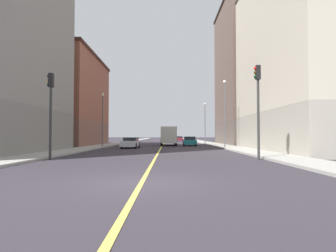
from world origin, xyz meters
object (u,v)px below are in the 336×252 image
(traffic_light_right_near, at_px, (49,103))
(street_lamp_left_far, at_px, (204,119))
(building_right_midblock, at_px, (57,101))
(street_lamp_left_near, at_px, (223,107))
(traffic_light_left_near, at_px, (257,99))
(car_silver, at_px, (129,143))
(building_left_near, at_px, (318,53))
(building_left_mid, at_px, (257,74))
(car_teal, at_px, (188,141))
(street_lamp_right_near, at_px, (101,114))
(car_maroon, at_px, (178,139))
(box_truck, at_px, (168,135))

(traffic_light_right_near, relative_size, street_lamp_left_far, 0.76)
(building_right_midblock, bearing_deg, street_lamp_left_near, -21.02)
(traffic_light_left_near, distance_m, car_silver, 19.58)
(building_left_near, height_order, street_lamp_left_near, building_left_near)
(building_left_mid, bearing_deg, building_left_near, -90.00)
(street_lamp_left_near, bearing_deg, building_left_mid, 58.03)
(car_teal, bearing_deg, car_silver, -135.15)
(car_teal, height_order, car_silver, car_teal)
(building_left_mid, distance_m, building_right_midblock, 32.06)
(building_left_near, xyz_separation_m, street_lamp_right_near, (-23.32, 9.23, -5.33))
(building_right_midblock, relative_size, car_maroon, 4.19)
(building_left_near, height_order, street_lamp_left_far, building_left_near)
(building_left_near, distance_m, street_lamp_left_near, 11.28)
(building_left_mid, bearing_deg, street_lamp_left_near, -121.97)
(traffic_light_left_near, xyz_separation_m, street_lamp_right_near, (-14.21, 18.89, 0.43))
(street_lamp_left_far, bearing_deg, building_right_midblock, -158.41)
(building_left_near, bearing_deg, car_maroon, 104.05)
(traffic_light_left_near, relative_size, box_truck, 0.91)
(building_left_near, xyz_separation_m, car_teal, (-11.67, 14.36, -9.00))
(box_truck, bearing_deg, building_left_mid, 17.03)
(building_left_mid, distance_m, box_truck, 18.49)
(building_left_near, xyz_separation_m, traffic_light_right_near, (-22.34, -9.66, -6.06))
(traffic_light_left_near, relative_size, car_maroon, 1.44)
(street_lamp_right_near, relative_size, car_maroon, 1.64)
(street_lamp_right_near, relative_size, car_silver, 1.53)
(car_teal, distance_m, car_silver, 10.83)
(building_left_near, bearing_deg, building_left_mid, 90.00)
(street_lamp_left_near, bearing_deg, traffic_light_left_near, -93.65)
(traffic_light_right_near, bearing_deg, car_teal, 66.04)
(building_right_midblock, relative_size, street_lamp_right_near, 2.55)
(building_left_mid, distance_m, street_lamp_left_far, 12.01)
(street_lamp_left_far, bearing_deg, box_truck, -124.32)
(street_lamp_left_far, bearing_deg, car_silver, -122.39)
(street_lamp_right_near, relative_size, car_teal, 1.59)
(building_right_midblock, distance_m, street_lamp_left_far, 25.18)
(traffic_light_left_near, height_order, street_lamp_right_near, street_lamp_right_near)
(street_lamp_left_near, relative_size, street_lamp_left_far, 1.10)
(car_maroon, distance_m, car_teal, 32.98)
(car_teal, bearing_deg, street_lamp_left_far, 70.52)
(street_lamp_right_near, xyz_separation_m, car_maroon, (11.47, 38.11, -3.70))
(traffic_light_left_near, bearing_deg, box_truck, 103.00)
(street_lamp_left_far, bearing_deg, building_left_mid, -32.80)
(street_lamp_left_far, xyz_separation_m, car_silver, (-11.24, -17.72, -3.91))
(building_right_midblock, distance_m, street_lamp_right_near, 10.36)
(traffic_light_left_near, bearing_deg, street_lamp_left_near, 86.35)
(building_left_mid, bearing_deg, street_lamp_right_near, -156.79)
(building_left_near, distance_m, traffic_light_right_near, 25.08)
(building_right_midblock, bearing_deg, building_left_near, -25.85)
(car_silver, bearing_deg, traffic_light_left_near, -58.03)
(traffic_light_right_near, xyz_separation_m, box_truck, (7.60, 24.38, -2.09))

